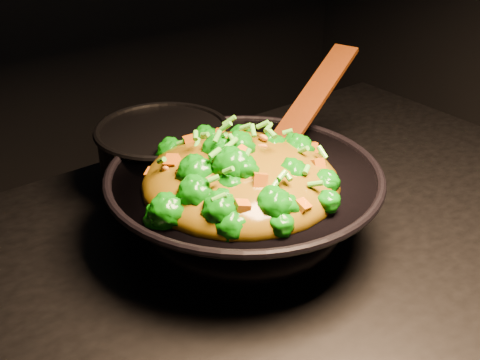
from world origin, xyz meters
TOP-DOWN VIEW (x-y plane):
  - wok at (-0.05, 0.09)m, footprint 0.46×0.46m
  - stir_fry at (-0.07, 0.07)m, footprint 0.34×0.34m
  - spatula at (0.13, 0.15)m, footprint 0.27×0.14m
  - back_pot at (-0.07, 0.28)m, footprint 0.24×0.24m

SIDE VIEW (x-z plane):
  - wok at x=-0.05m, z-range 0.90..1.01m
  - back_pot at x=-0.07m, z-range 0.90..1.02m
  - stir_fry at x=-0.07m, z-range 1.01..1.11m
  - spatula at x=0.13m, z-range 1.00..1.12m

